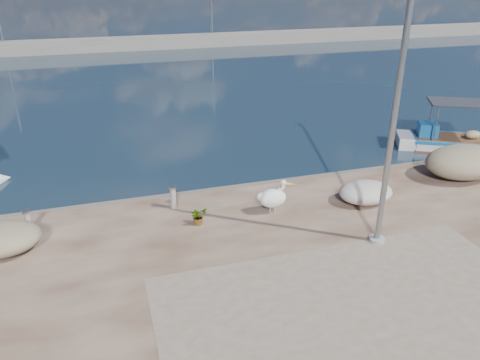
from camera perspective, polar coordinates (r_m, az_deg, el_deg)
name	(u,v)px	position (r m, az deg, el deg)	size (l,w,h in m)	color
ground	(282,282)	(12.62, 5.16, -12.31)	(1400.00, 1400.00, 0.00)	#162635
quay_patch	(381,338)	(10.69, 16.81, -18.00)	(9.00, 7.00, 0.01)	gray
breakwater	(135,43)	(49.95, -12.70, 15.96)	(120.00, 2.20, 7.50)	gray
boat_right	(454,144)	(23.50, 24.68, 4.00)	(5.45, 3.96, 2.53)	white
pelican	(273,197)	(14.55, 4.09, -2.13)	(1.19, 0.79, 1.14)	tan
lamp_post	(392,129)	(12.54, 18.03, 5.91)	(0.44, 0.96, 7.00)	gray
bollard_near	(173,196)	(15.01, -8.16, -1.98)	(0.25, 0.25, 0.76)	gray
bollard_far	(28,220)	(14.87, -24.43, -4.51)	(0.23, 0.23, 0.70)	gray
potted_plant	(198,216)	(14.06, -5.10, -4.37)	(0.49, 0.43, 0.55)	#33722D
net_pile_b	(2,239)	(14.17, -27.07, -6.45)	(2.03, 1.58, 0.79)	tan
net_pile_d	(366,192)	(15.83, 15.08, -1.46)	(1.80, 1.35, 0.68)	beige
net_pile_c	(464,162)	(18.90, 25.64, 2.00)	(2.96, 2.11, 1.16)	tan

